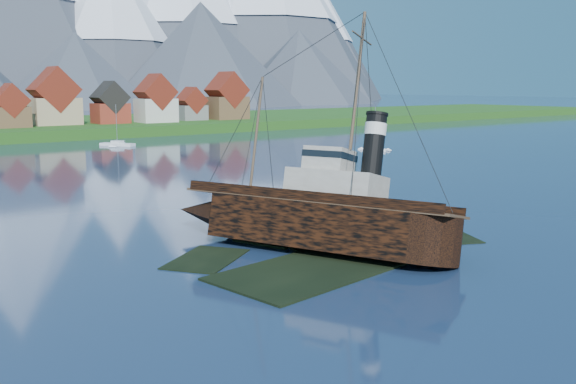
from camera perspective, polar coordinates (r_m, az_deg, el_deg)
ground at (r=56.29m, az=3.83°, el=-5.82°), size 1400.00×1400.00×0.00m
shoal at (r=59.08m, az=3.75°, el=-5.43°), size 31.71×21.24×1.14m
tugboat_wreck at (r=59.24m, az=1.57°, el=-2.14°), size 6.76×29.14×23.09m
sailboat_d at (r=149.22m, az=7.70°, el=3.80°), size 4.36×7.79×10.36m
sailboat_e at (r=163.96m, az=-14.92°, el=4.07°), size 6.69×8.99×10.59m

